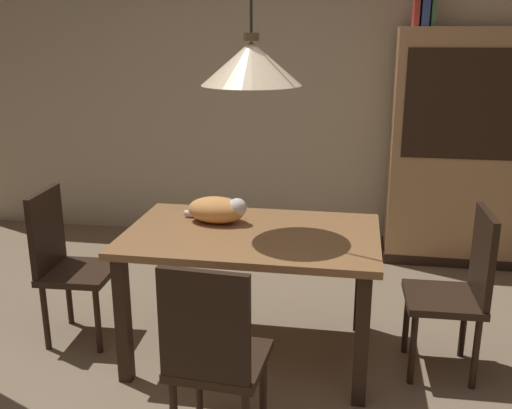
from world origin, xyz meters
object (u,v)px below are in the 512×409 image
book_red_tall (416,7)px  book_blue_wide (425,10)px  chair_left_side (66,259)px  cat_sleeping (218,210)px  chair_right_side (459,286)px  chair_near_front (214,353)px  hutch_bookcase (461,153)px  dining_table (252,249)px  book_green_slim (433,8)px  pendant_lamp (251,63)px

book_red_tall → book_blue_wide: bearing=0.0°
chair_left_side → cat_sleeping: bearing=8.8°
chair_right_side → book_blue_wide: (-0.12, 1.74, 1.46)m
chair_right_side → cat_sleeping: 1.39m
chair_near_front → hutch_bookcase: 2.99m
dining_table → book_green_slim: 2.44m
book_blue_wide → book_green_slim: size_ratio=0.92×
dining_table → book_blue_wide: book_blue_wide is taller
dining_table → chair_right_side: chair_right_side is taller
cat_sleeping → book_red_tall: book_red_tall is taller
dining_table → chair_left_side: (-1.13, -0.00, -0.14)m
chair_left_side → hutch_bookcase: 3.08m
book_red_tall → book_blue_wide: size_ratio=1.17×
dining_table → chair_left_side: 1.14m
book_green_slim → pendant_lamp: bearing=-121.4°
cat_sleeping → book_blue_wide: bearing=52.7°
chair_near_front → chair_right_side: bearing=37.8°
cat_sleeping → pendant_lamp: 0.88m
book_red_tall → chair_left_side: bearing=-139.8°
book_blue_wide → book_green_slim: (0.06, 0.00, 0.01)m
cat_sleeping → book_green_slim: size_ratio=1.51×
hutch_bookcase → cat_sleeping: bearing=-134.8°
book_red_tall → chair_right_side: bearing=-84.0°
chair_right_side → book_green_slim: 2.28m
book_blue_wide → book_red_tall: bearing=180.0°
chair_right_side → pendant_lamp: size_ratio=0.72×
chair_left_side → book_blue_wide: book_blue_wide is taller
chair_near_front → dining_table: bearing=89.6°
book_red_tall → book_blue_wide: book_red_tall is taller
chair_left_side → hutch_bookcase: size_ratio=0.50×
pendant_lamp → hutch_bookcase: pendant_lamp is taller
book_red_tall → book_blue_wide: (0.06, 0.00, -0.02)m
hutch_bookcase → book_blue_wide: (-0.37, 0.00, 1.08)m
chair_left_side → book_red_tall: size_ratio=3.32×
pendant_lamp → hutch_bookcase: size_ratio=0.70×
book_green_slim → book_blue_wide: bearing=180.0°
chair_right_side → chair_left_side: 2.26m
chair_left_side → cat_sleeping: size_ratio=2.38×
chair_near_front → cat_sleeping: 1.08m
chair_near_front → cat_sleeping: (-0.22, 1.01, 0.32)m
book_red_tall → cat_sleeping: bearing=-125.9°
chair_left_side → book_green_slim: size_ratio=3.58×
dining_table → hutch_bookcase: size_ratio=0.76×
pendant_lamp → book_blue_wide: 2.04m
chair_right_side → chair_near_front: same height
hutch_bookcase → book_blue_wide: 1.14m
dining_table → pendant_lamp: bearing=91.8°
pendant_lamp → dining_table: bearing=-88.2°
chair_right_side → book_green_slim: (-0.06, 1.74, 1.47)m
pendant_lamp → book_blue_wide: pendant_lamp is taller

